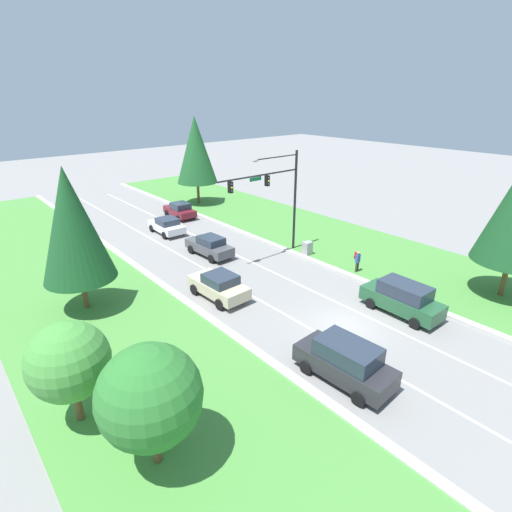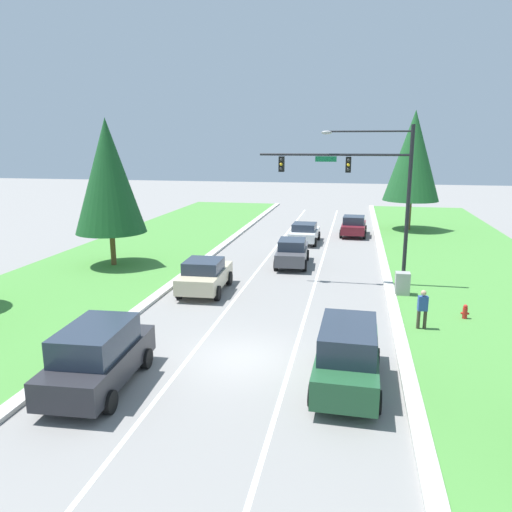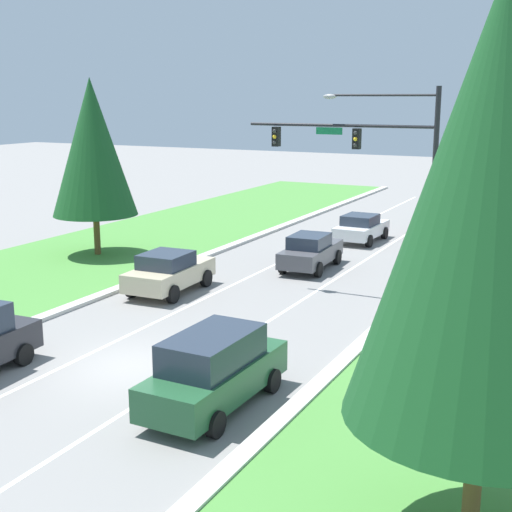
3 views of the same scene
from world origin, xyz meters
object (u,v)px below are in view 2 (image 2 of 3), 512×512
object	(u,v)px
pedestrian	(422,308)
conifer_near_right_tree	(413,156)
fire_hydrant	(465,312)
charcoal_suv	(98,356)
champagne_sedan	(205,275)
white_sedan	(305,233)
graphite_sedan	(292,252)
burgundy_sedan	(354,226)
utility_cabinet	(402,284)
forest_suv	(348,355)
conifer_mid_left_tree	(108,176)
traffic_signal_mast	(366,181)

from	to	relation	value
pedestrian	conifer_near_right_tree	world-z (taller)	conifer_near_right_tree
fire_hydrant	charcoal_suv	bearing A→B (deg)	-145.29
champagne_sedan	white_sedan	distance (m)	14.19
charcoal_suv	graphite_sedan	distance (m)	17.29
burgundy_sedan	utility_cabinet	bearing A→B (deg)	-79.06
pedestrian	conifer_near_right_tree	bearing A→B (deg)	-101.93
white_sedan	forest_suv	bearing A→B (deg)	-79.55
champagne_sedan	pedestrian	size ratio (longest dim) A/B	2.66
champagne_sedan	conifer_near_right_tree	xyz separation A→B (m)	(11.95, 21.05, 5.47)
conifer_near_right_tree	conifer_mid_left_tree	distance (m)	25.48
forest_suv	charcoal_suv	world-z (taller)	forest_suv
traffic_signal_mast	forest_suv	bearing A→B (deg)	-92.53
white_sedan	pedestrian	size ratio (longest dim) A/B	2.55
graphite_sedan	utility_cabinet	xyz separation A→B (m)	(6.14, -5.18, -0.25)
conifer_near_right_tree	graphite_sedan	bearing A→B (deg)	-119.60
white_sedan	conifer_mid_left_tree	size ratio (longest dim) A/B	0.49
utility_cabinet	pedestrian	xyz separation A→B (m)	(0.37, -4.71, 0.34)
white_sedan	utility_cabinet	bearing A→B (deg)	-62.51
champagne_sedan	utility_cabinet	distance (m)	9.87
pedestrian	fire_hydrant	distance (m)	2.61
forest_suv	champagne_sedan	bearing A→B (deg)	130.67
graphite_sedan	utility_cabinet	size ratio (longest dim) A/B	3.88
fire_hydrant	conifer_mid_left_tree	world-z (taller)	conifer_mid_left_tree
pedestrian	conifer_near_right_tree	distance (m)	25.16
champagne_sedan	conifer_near_right_tree	distance (m)	24.81
fire_hydrant	conifer_mid_left_tree	distance (m)	20.84
white_sedan	conifer_mid_left_tree	bearing A→B (deg)	-137.35
utility_cabinet	conifer_near_right_tree	xyz separation A→B (m)	(2.16, 19.80, 5.75)
graphite_sedan	conifer_near_right_tree	bearing A→B (deg)	57.52
burgundy_sedan	champagne_sedan	bearing A→B (deg)	-110.50
burgundy_sedan	graphite_sedan	bearing A→B (deg)	-106.13
pedestrian	graphite_sedan	bearing A→B (deg)	-64.39
white_sedan	conifer_mid_left_tree	xyz separation A→B (m)	(-10.82, -9.51, 4.69)
graphite_sedan	conifer_mid_left_tree	world-z (taller)	conifer_mid_left_tree
fire_hydrant	white_sedan	bearing A→B (deg)	118.51
graphite_sedan	white_sedan	bearing A→B (deg)	86.87
graphite_sedan	conifer_near_right_tree	xyz separation A→B (m)	(8.30, 14.62, 5.49)
champagne_sedan	pedestrian	xyz separation A→B (m)	(10.16, -3.46, 0.06)
fire_hydrant	pedestrian	bearing A→B (deg)	-140.95
white_sedan	fire_hydrant	xyz separation A→B (m)	(8.45, -15.56, -0.44)
white_sedan	forest_suv	xyz separation A→B (m)	(3.61, -22.54, 0.24)
burgundy_sedan	conifer_near_right_tree	size ratio (longest dim) A/B	0.42
traffic_signal_mast	burgundy_sedan	xyz separation A→B (m)	(-0.52, 14.39, -4.69)
traffic_signal_mast	champagne_sedan	distance (m)	9.59
forest_suv	burgundy_sedan	bearing A→B (deg)	91.15
burgundy_sedan	white_sedan	bearing A→B (deg)	-131.81
champagne_sedan	fire_hydrant	size ratio (longest dim) A/B	6.43
forest_suv	utility_cabinet	xyz separation A→B (m)	(2.50, 10.08, -0.44)
charcoal_suv	utility_cabinet	distance (m)	15.38
traffic_signal_mast	fire_hydrant	distance (m)	8.34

